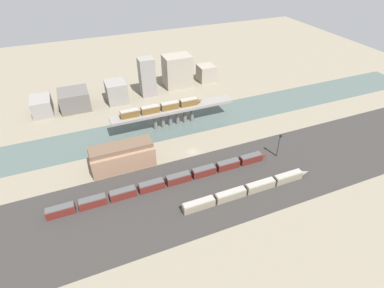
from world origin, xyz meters
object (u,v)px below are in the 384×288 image
(train_on_bridge, at_px, (162,107))
(train_yard_near, at_px, (249,189))
(warehouse_building, at_px, (122,156))
(train_yard_mid, at_px, (168,181))
(signal_tower, at_px, (279,146))

(train_on_bridge, relative_size, train_yard_near, 0.76)
(train_yard_near, distance_m, warehouse_building, 55.09)
(train_yard_mid, bearing_deg, signal_tower, -1.11)
(train_on_bridge, height_order, warehouse_building, train_on_bridge)
(train_on_bridge, bearing_deg, signal_tower, -47.23)
(train_on_bridge, relative_size, train_yard_mid, 0.46)
(train_yard_mid, distance_m, signal_tower, 51.92)
(warehouse_building, bearing_deg, train_on_bridge, 41.97)
(train_on_bridge, xyz_separation_m, warehouse_building, (-25.91, -23.30, -6.33))
(train_yard_mid, relative_size, signal_tower, 8.01)
(train_on_bridge, distance_m, warehouse_building, 35.42)
(warehouse_building, xyz_separation_m, signal_tower, (66.07, -20.11, 0.66))
(train_yard_mid, relative_size, warehouse_building, 3.47)
(train_on_bridge, bearing_deg, train_yard_mid, -105.29)
(train_yard_near, height_order, signal_tower, signal_tower)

